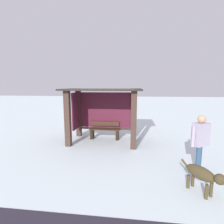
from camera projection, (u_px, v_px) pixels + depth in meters
ground_plane at (103, 141)px, 7.25m from camera, size 60.00×60.00×0.00m
bus_shelter at (101, 106)px, 7.23m from camera, size 3.09×1.95×2.22m
bench_left_inside at (105, 131)px, 7.60m from camera, size 1.33×0.41×0.74m
person_walking at (200, 140)px, 4.54m from camera, size 0.56×0.42×1.58m
dog at (203, 175)px, 3.70m from camera, size 0.66×0.88×0.63m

